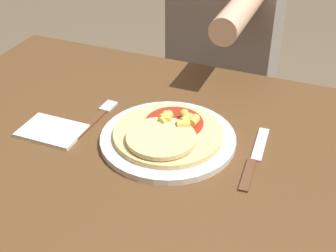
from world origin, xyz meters
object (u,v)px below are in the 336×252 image
object	(u,v)px
knife	(254,158)
plate	(168,139)
pizza	(168,133)
fork	(98,117)
person_diner	(226,36)
dining_table	(152,187)

from	to	relation	value
knife	plate	bearing A→B (deg)	-177.46
plate	pizza	size ratio (longest dim) A/B	1.25
fork	person_diner	world-z (taller)	person_diner
dining_table	plate	distance (m)	0.13
dining_table	knife	distance (m)	0.25
pizza	knife	world-z (taller)	pizza
dining_table	plate	size ratio (longest dim) A/B	4.05
fork	dining_table	bearing A→B (deg)	-18.85
dining_table	knife	bearing A→B (deg)	9.66
dining_table	person_diner	distance (m)	0.67
fork	person_diner	bearing A→B (deg)	77.82
pizza	fork	distance (m)	0.19
fork	knife	world-z (taller)	same
pizza	fork	xyz separation A→B (m)	(-0.19, 0.03, -0.02)
plate	fork	distance (m)	0.19
dining_table	fork	size ratio (longest dim) A/B	6.70
fork	knife	size ratio (longest dim) A/B	0.79
dining_table	plate	bearing A→B (deg)	45.16
knife	dining_table	bearing A→B (deg)	-170.34
pizza	knife	xyz separation A→B (m)	(0.19, 0.01, -0.02)
fork	person_diner	distance (m)	0.62
plate	fork	size ratio (longest dim) A/B	1.65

